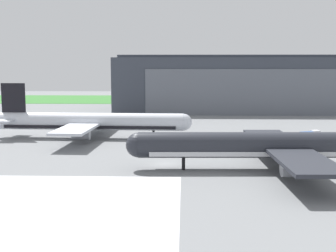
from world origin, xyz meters
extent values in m
plane|color=slate|center=(0.00, 0.00, 0.00)|extent=(440.00, 440.00, 0.00)
cube|color=#3A7B34|center=(0.00, 150.07, 0.04)|extent=(440.00, 56.00, 0.08)
cube|color=#383D47|center=(27.29, 97.34, 9.76)|extent=(97.14, 39.81, 19.53)
cube|color=slate|center=(27.29, 77.29, 7.81)|extent=(73.83, 0.30, 15.62)
cube|color=#383D47|center=(27.29, 97.34, 20.13)|extent=(97.14, 9.55, 1.20)
cylinder|color=silver|center=(-18.23, 27.14, 4.00)|extent=(43.37, 5.72, 4.00)
sphere|color=silver|center=(3.38, 26.27, 4.00)|extent=(3.84, 3.84, 3.84)
sphere|color=silver|center=(-39.83, 28.00, 4.00)|extent=(3.12, 3.12, 3.12)
cube|color=black|center=(-18.23, 27.14, 2.90)|extent=(39.92, 5.63, 0.70)
cube|color=black|center=(-36.37, 27.86, 9.39)|extent=(5.63, 0.62, 6.79)
cube|color=silver|center=(-37.36, 24.90, 4.40)|extent=(4.11, 5.75, 0.28)
cube|color=silver|center=(-37.12, 30.89, 4.40)|extent=(4.11, 5.75, 0.28)
cube|color=silver|center=(-19.47, 17.66, 3.50)|extent=(7.59, 17.10, 0.56)
cube|color=silver|center=(-18.71, 36.68, 3.50)|extent=(7.59, 17.10, 0.56)
cylinder|color=gray|center=(-18.62, 18.98, 2.10)|extent=(3.88, 2.35, 2.20)
cylinder|color=gray|center=(-17.96, 35.30, 2.10)|extent=(3.88, 2.35, 2.20)
cylinder|color=black|center=(-3.53, 26.55, 1.00)|extent=(0.56, 0.56, 2.00)
cylinder|color=black|center=(-20.04, 25.11, 1.00)|extent=(0.56, 0.56, 2.00)
cylinder|color=black|center=(-19.87, 29.30, 1.00)|extent=(0.56, 0.56, 2.00)
cylinder|color=#282B33|center=(19.01, -3.94, 4.10)|extent=(46.09, 5.82, 4.19)
sphere|color=#282B33|center=(-3.96, -4.76, 4.10)|extent=(4.02, 4.02, 4.02)
cube|color=silver|center=(19.01, -3.94, 2.95)|extent=(42.42, 5.73, 0.73)
cube|color=#282B33|center=(19.56, 6.33, 3.58)|extent=(8.00, 18.43, 0.56)
cube|color=#282B33|center=(20.29, -14.15, 3.58)|extent=(8.00, 18.43, 0.56)
cylinder|color=gray|center=(18.81, 4.84, 2.13)|extent=(4.06, 2.44, 2.30)
cylinder|color=gray|center=(19.44, -12.72, 2.13)|extent=(4.06, 2.44, 2.30)
cylinder|color=black|center=(3.39, -4.50, 1.00)|extent=(0.56, 0.56, 2.01)
cylinder|color=black|center=(20.77, -1.68, 1.00)|extent=(0.56, 0.56, 2.01)
cylinder|color=black|center=(20.92, -6.08, 1.00)|extent=(0.56, 0.56, 2.01)
cube|color=silver|center=(33.08, 25.53, 1.42)|extent=(2.16, 2.13, 1.92)
cube|color=#335693|center=(31.01, 24.87, 1.27)|extent=(3.00, 2.40, 1.63)
cylinder|color=black|center=(33.36, 24.64, 0.46)|extent=(0.95, 0.52, 0.91)
cylinder|color=black|center=(32.79, 26.42, 0.46)|extent=(0.95, 0.52, 0.91)
cylinder|color=black|center=(30.88, 23.85, 0.46)|extent=(0.95, 0.52, 0.91)
cylinder|color=black|center=(30.31, 25.63, 0.46)|extent=(0.95, 0.52, 0.91)
camera|label=1|loc=(3.37, -77.89, 16.95)|focal=49.15mm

